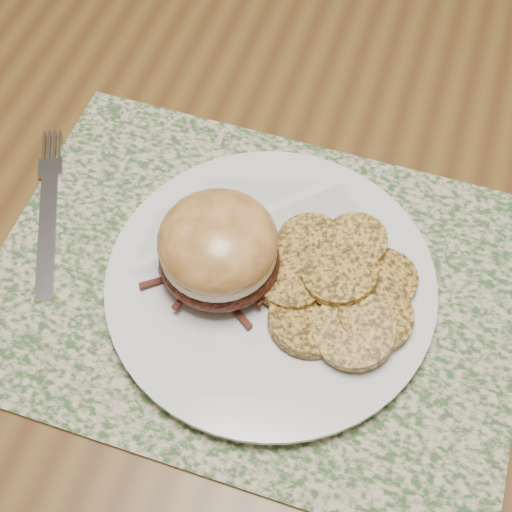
{
  "coord_description": "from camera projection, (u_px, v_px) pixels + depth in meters",
  "views": [
    {
      "loc": [
        -0.09,
        -0.32,
        1.28
      ],
      "look_at": [
        -0.18,
        -0.03,
        0.79
      ],
      "focal_mm": 50.0,
      "sensor_mm": 36.0,
      "label": 1
    }
  ],
  "objects": [
    {
      "name": "dinner_plate",
      "position": [
        271.0,
        284.0,
        0.6
      ],
      "size": [
        0.26,
        0.26,
        0.02
      ],
      "primitive_type": "cylinder",
      "color": "silver",
      "rests_on": "placemat"
    },
    {
      "name": "roasted_potatoes",
      "position": [
        339.0,
        288.0,
        0.58
      ],
      "size": [
        0.15,
        0.16,
        0.04
      ],
      "color": "#BA8836",
      "rests_on": "dinner_plate"
    },
    {
      "name": "fork",
      "position": [
        49.0,
        209.0,
        0.65
      ],
      "size": [
        0.09,
        0.18,
        0.0
      ],
      "rotation": [
        0.0,
        0.0,
        0.43
      ],
      "color": "#B3B3BA",
      "rests_on": "placemat"
    },
    {
      "name": "ground",
      "position": [
        361.0,
        509.0,
        1.24
      ],
      "size": [
        3.5,
        3.5,
        0.0
      ],
      "primitive_type": "plane",
      "color": "#58311E",
      "rests_on": "ground"
    },
    {
      "name": "dining_table",
      "position": [
        451.0,
        348.0,
        0.67
      ],
      "size": [
        1.5,
        0.9,
        0.75
      ],
      "color": "brown",
      "rests_on": "ground"
    },
    {
      "name": "pork_sandwich",
      "position": [
        218.0,
        249.0,
        0.56
      ],
      "size": [
        0.12,
        0.12,
        0.07
      ],
      "rotation": [
        0.0,
        0.0,
        0.25
      ],
      "color": "black",
      "rests_on": "dinner_plate"
    },
    {
      "name": "placemat",
      "position": [
        255.0,
        286.0,
        0.61
      ],
      "size": [
        0.45,
        0.33,
        0.0
      ],
      "primitive_type": "cube",
      "color": "#315029",
      "rests_on": "dining_table"
    }
  ]
}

